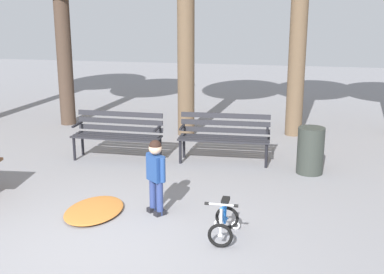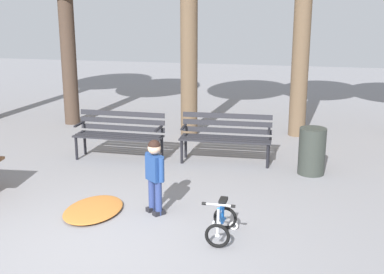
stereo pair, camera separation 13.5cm
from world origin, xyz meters
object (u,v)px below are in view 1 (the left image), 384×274
object	(u,v)px
child_standing	(156,171)
park_bench_far_left	(118,132)
kids_bicycle	(224,222)
trash_bin	(310,150)
park_bench_left	(224,134)

from	to	relation	value
child_standing	park_bench_far_left	bearing A→B (deg)	120.41
child_standing	kids_bicycle	size ratio (longest dim) A/B	1.82
kids_bicycle	trash_bin	size ratio (longest dim) A/B	0.73
child_standing	kids_bicycle	bearing A→B (deg)	-28.90
park_bench_far_left	trash_bin	distance (m)	3.39
child_standing	trash_bin	world-z (taller)	child_standing
kids_bicycle	trash_bin	xyz separation A→B (m)	(1.07, 2.67, 0.19)
kids_bicycle	park_bench_left	bearing A→B (deg)	97.83
park_bench_far_left	child_standing	world-z (taller)	child_standing
park_bench_far_left	child_standing	xyz separation A→B (m)	(1.32, -2.24, 0.09)
park_bench_left	trash_bin	xyz separation A→B (m)	(1.49, -0.36, -0.12)
child_standing	trash_bin	distance (m)	2.97
park_bench_left	kids_bicycle	distance (m)	3.07
park_bench_left	child_standing	bearing A→B (deg)	-103.15
child_standing	trash_bin	bearing A→B (deg)	45.76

